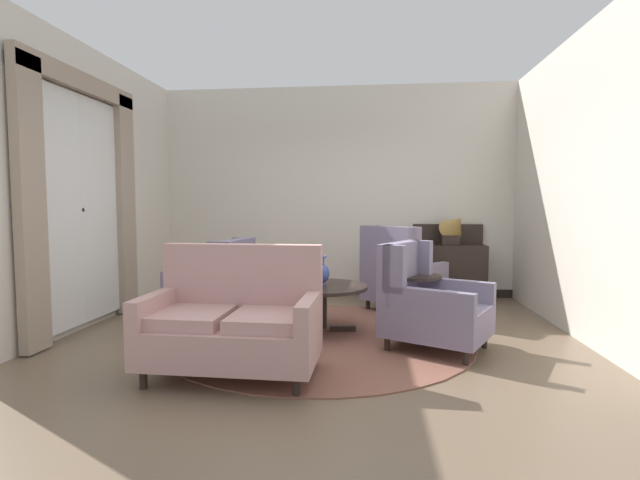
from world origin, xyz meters
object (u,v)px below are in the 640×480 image
coffee_table (322,293)px  armchair_far_left (399,276)px  armchair_near_sideboard (428,305)px  sideboard (449,268)px  settee (234,323)px  side_table (413,299)px  gramophone (454,227)px  armchair_foreground_right (217,289)px  porcelain_vase (321,273)px

coffee_table → armchair_far_left: armchair_far_left is taller
armchair_near_sideboard → sideboard: bearing=13.7°
settee → side_table: bearing=40.1°
gramophone → armchair_near_sideboard: bearing=-105.3°
armchair_foreground_right → side_table: (2.16, -0.24, -0.03)m
porcelain_vase → sideboard: (1.66, 1.98, -0.18)m
coffee_table → gramophone: gramophone is taller
coffee_table → armchair_foreground_right: armchair_foreground_right is taller
armchair_far_left → side_table: 1.24m
porcelain_vase → settee: 1.44m
armchair_near_sideboard → armchair_far_left: bearing=33.6°
armchair_far_left → sideboard: 1.12m
settee → sideboard: size_ratio=1.26×
armchair_far_left → armchair_foreground_right: size_ratio=1.17×
coffee_table → armchair_near_sideboard: 1.15m
armchair_far_left → coffee_table: bearing=94.5°
settee → side_table: (1.53, 1.23, -0.02)m
sideboard → armchair_far_left: bearing=-132.8°
porcelain_vase → armchair_far_left: bearing=52.3°
armchair_far_left → side_table: armchair_far_left is taller
porcelain_vase → gramophone: gramophone is taller
porcelain_vase → armchair_foreground_right: armchair_foreground_right is taller
coffee_table → porcelain_vase: bearing=-112.4°
coffee_table → side_table: size_ratio=1.48×
porcelain_vase → settee: (-0.57, -1.31, -0.23)m
sideboard → gramophone: gramophone is taller
coffee_table → gramophone: (1.69, 1.86, 0.63)m
coffee_table → gramophone: 2.59m
side_table → armchair_foreground_right: bearing=173.6°
porcelain_vase → gramophone: 2.58m
armchair_far_left → side_table: bearing=135.4°
side_table → gramophone: gramophone is taller
coffee_table → porcelain_vase: 0.22m
armchair_near_sideboard → gramophone: gramophone is taller
armchair_foreground_right → side_table: armchair_foreground_right is taller
armchair_foreground_right → sideboard: (2.86, 1.82, 0.04)m
armchair_foreground_right → gramophone: size_ratio=1.78×
gramophone → settee: bearing=-125.5°
sideboard → armchair_near_sideboard: bearing=-103.6°
coffee_table → settee: (-0.58, -1.34, -0.01)m
side_table → gramophone: bearing=69.2°
armchair_near_sideboard → side_table: size_ratio=1.74×
armchair_near_sideboard → armchair_foreground_right: size_ratio=1.16×
armchair_foreground_right → sideboard: size_ratio=0.91×
gramophone → armchair_foreground_right: bearing=-149.3°
settee → gramophone: bearing=55.9°
porcelain_vase → armchair_near_sideboard: bearing=-21.6°
coffee_table → side_table: 0.95m
armchair_far_left → gramophone: bearing=-95.6°
side_table → gramophone: 2.20m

